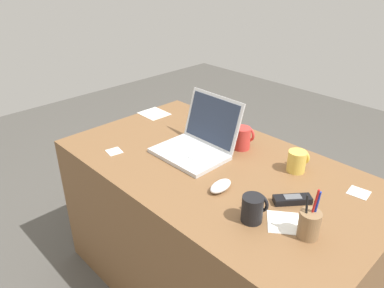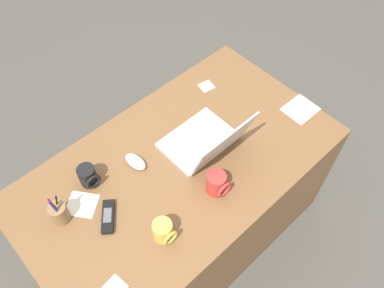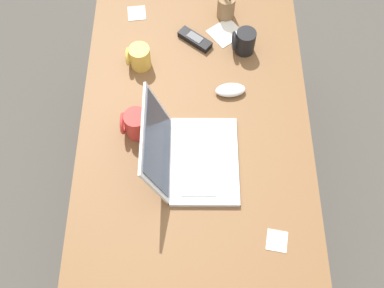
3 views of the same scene
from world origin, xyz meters
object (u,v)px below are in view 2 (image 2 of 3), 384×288
computer_mouse (135,162)px  coffee_mug_tall (163,231)px  coffee_mug_spare (217,184)px  cordless_phone (108,217)px  laptop (206,142)px  coffee_mug_white (88,176)px  pen_holder (59,213)px

computer_mouse → coffee_mug_tall: coffee_mug_tall is taller
coffee_mug_spare → cordless_phone: size_ratio=0.76×
computer_mouse → coffee_mug_spare: coffee_mug_spare is taller
laptop → coffee_mug_spare: size_ratio=3.05×
coffee_mug_tall → computer_mouse: bearing=-110.5°
laptop → coffee_mug_spare: (0.11, 0.18, 0.00)m
computer_mouse → coffee_mug_white: (0.19, -0.06, 0.03)m
laptop → pen_holder: size_ratio=1.75×
coffee_mug_spare → coffee_mug_tall: bearing=1.1°
computer_mouse → pen_holder: size_ratio=0.61×
computer_mouse → coffee_mug_tall: 0.35m
coffee_mug_tall → pen_holder: 0.40m
cordless_phone → pen_holder: (0.13, -0.12, 0.04)m
coffee_mug_white → laptop: bearing=156.7°
computer_mouse → coffee_mug_spare: bearing=110.5°
coffee_mug_spare → cordless_phone: (0.39, -0.20, -0.04)m
computer_mouse → coffee_mug_spare: (-0.16, 0.32, 0.04)m
cordless_phone → pen_holder: size_ratio=0.75×
coffee_mug_white → coffee_mug_spare: coffee_mug_spare is taller
coffee_mug_tall → cordless_phone: coffee_mug_tall is taller
coffee_mug_white → pen_holder: (0.17, 0.06, 0.00)m
coffee_mug_spare → pen_holder: 0.61m
coffee_mug_white → computer_mouse: bearing=164.0°
computer_mouse → coffee_mug_spare: 0.36m
coffee_mug_white → pen_holder: pen_holder is taller
laptop → coffee_mug_tall: (0.40, 0.18, -0.01)m
computer_mouse → pen_holder: bearing=-4.9°
laptop → coffee_mug_tall: laptop is taller
computer_mouse → cordless_phone: 0.26m
coffee_mug_tall → coffee_mug_spare: coffee_mug_spare is taller
coffee_mug_white → coffee_mug_tall: coffee_mug_white is taller
cordless_phone → computer_mouse: bearing=-151.7°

